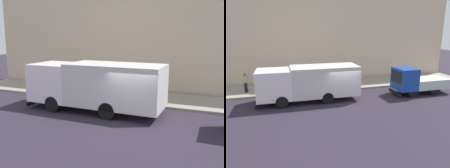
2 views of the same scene
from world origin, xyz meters
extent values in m
plane|color=#2A2331|center=(0.00, 0.00, 0.00)|extent=(80.00, 80.00, 0.00)
cube|color=gray|center=(4.95, 0.00, 0.07)|extent=(3.89, 30.00, 0.14)
cube|color=beige|center=(7.39, 0.00, 5.38)|extent=(0.50, 30.00, 10.75)
cube|color=white|center=(1.12, 5.26, 1.54)|extent=(2.56, 2.53, 2.18)
cube|color=black|center=(1.14, 6.48, 1.81)|extent=(2.12, 0.09, 1.22)
cube|color=silver|center=(1.06, 1.36, 1.61)|extent=(2.61, 5.34, 2.32)
cube|color=black|center=(1.14, 6.56, 0.25)|extent=(2.42, 0.16, 0.24)
cylinder|color=black|center=(0.00, 4.78, 0.45)|extent=(0.31, 0.91, 0.91)
cylinder|color=black|center=(2.23, 4.74, 0.45)|extent=(0.31, 0.91, 0.91)
cylinder|color=black|center=(-0.05, 1.38, 0.45)|extent=(0.31, 0.91, 0.91)
cylinder|color=black|center=(2.17, 1.34, 0.45)|extent=(0.31, 0.91, 0.91)
cylinder|color=#4D3857|center=(4.07, 6.23, 0.58)|extent=(0.34, 0.34, 0.89)
cylinder|color=#4A8845|center=(4.07, 6.23, 1.33)|extent=(0.45, 0.45, 0.60)
sphere|color=brown|center=(4.07, 6.23, 1.76)|extent=(0.24, 0.24, 0.24)
cylinder|color=black|center=(4.47, 7.75, 0.58)|extent=(0.31, 0.31, 0.88)
cylinder|color=tan|center=(4.47, 7.75, 1.33)|extent=(0.42, 0.42, 0.62)
sphere|color=#996452|center=(4.47, 7.75, 1.75)|extent=(0.22, 0.22, 0.22)
cylinder|color=#50514C|center=(6.18, 5.68, 0.56)|extent=(0.41, 0.41, 0.84)
cylinder|color=maroon|center=(6.18, 5.68, 1.27)|extent=(0.55, 0.55, 0.58)
sphere|color=#C8AD88|center=(6.18, 5.68, 1.67)|extent=(0.22, 0.22, 0.22)
cylinder|color=#4C5156|center=(3.26, 1.97, 1.41)|extent=(0.08, 0.08, 2.55)
cube|color=blue|center=(3.26, 1.99, 2.44)|extent=(0.44, 0.03, 0.36)
camera|label=1|loc=(-11.83, -3.78, 4.36)|focal=41.38mm
camera|label=2|loc=(-15.00, 4.85, 5.60)|focal=33.74mm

